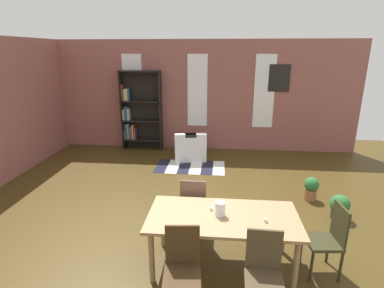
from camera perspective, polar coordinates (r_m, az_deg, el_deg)
name	(u,v)px	position (r m, az deg, el deg)	size (l,w,h in m)	color
ground_plane	(174,238)	(4.84, -3.44, -17.43)	(11.71, 11.71, 0.00)	#463514
back_wall_brick	(198,96)	(8.60, 1.05, 9.07)	(8.86, 0.12, 3.06)	#94554E
window_pane_0	(133,90)	(8.84, -11.10, 9.98)	(0.55, 0.02, 1.99)	white
window_pane_1	(197,91)	(8.51, 1.02, 10.02)	(0.55, 0.02, 1.99)	white
window_pane_2	(264,92)	(8.57, 13.52, 9.60)	(0.55, 0.02, 1.99)	white
dining_table	(223,221)	(3.98, 5.87, -14.36)	(1.91, 0.93, 0.75)	#9D7D55
vase_on_table	(220,209)	(3.89, 5.37, -12.16)	(0.13, 0.13, 0.19)	silver
tealight_candle_0	(266,220)	(3.89, 13.76, -13.88)	(0.04, 0.04, 0.04)	silver
tealight_candle_1	(211,209)	(4.04, 3.65, -12.12)	(0.04, 0.04, 0.04)	silver
dining_chair_head_right	(329,237)	(4.31, 24.50, -15.80)	(0.44, 0.44, 0.95)	#32301A
dining_chair_near_left	(182,266)	(3.53, -1.86, -22.16)	(0.43, 0.43, 0.95)	#3E2A16
dining_chair_far_left	(194,204)	(4.67, 0.37, -11.35)	(0.42, 0.42, 0.95)	brown
dining_chair_near_right	(264,272)	(3.54, 13.42, -22.47)	(0.41, 0.41, 0.95)	#473924
bookshelf_tall	(138,112)	(8.73, -10.14, 6.00)	(1.14, 0.30, 2.24)	black
armchair_white	(190,148)	(7.97, -0.41, -0.83)	(0.93, 0.93, 0.75)	silver
potted_plant_by_shelf	(311,188)	(6.24, 21.66, -7.71)	(0.27, 0.27, 0.46)	#9E6042
potted_plant_corner	(340,206)	(5.77, 26.18, -10.56)	(0.32, 0.32, 0.43)	#333338
striped_rug	(190,167)	(7.47, -0.35, -4.34)	(1.69, 0.94, 0.01)	#1E1E33
framed_picture	(279,78)	(8.58, 16.20, 11.91)	(0.56, 0.03, 0.72)	black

